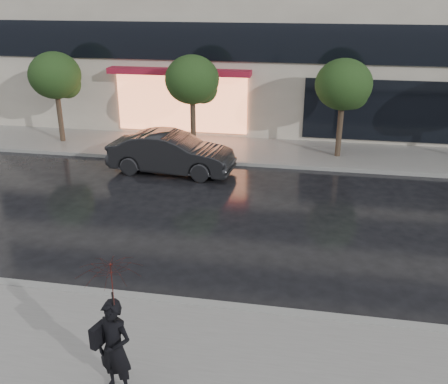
# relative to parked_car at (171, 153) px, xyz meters

# --- Properties ---
(ground) EXTENTS (120.00, 120.00, 0.00)m
(ground) POSITION_rel_parked_car_xyz_m (3.16, -7.19, -0.76)
(ground) COLOR black
(ground) RESTS_ON ground
(sidewalk_near) EXTENTS (60.00, 4.50, 0.12)m
(sidewalk_near) POSITION_rel_parked_car_xyz_m (3.16, -10.44, -0.70)
(sidewalk_near) COLOR slate
(sidewalk_near) RESTS_ON ground
(sidewalk_far) EXTENTS (60.00, 3.50, 0.12)m
(sidewalk_far) POSITION_rel_parked_car_xyz_m (3.16, 3.06, -0.70)
(sidewalk_far) COLOR slate
(sidewalk_far) RESTS_ON ground
(curb_near) EXTENTS (60.00, 0.25, 0.14)m
(curb_near) POSITION_rel_parked_car_xyz_m (3.16, -8.19, -0.69)
(curb_near) COLOR gray
(curb_near) RESTS_ON ground
(curb_far) EXTENTS (60.00, 0.25, 0.14)m
(curb_far) POSITION_rel_parked_car_xyz_m (3.16, 1.31, -0.69)
(curb_far) COLOR gray
(curb_far) RESTS_ON ground
(tree_far_west) EXTENTS (2.20, 2.20, 3.99)m
(tree_far_west) POSITION_rel_parked_car_xyz_m (-5.78, 2.84, 2.16)
(tree_far_west) COLOR #33261C
(tree_far_west) RESTS_ON ground
(tree_mid_west) EXTENTS (2.20, 2.20, 3.99)m
(tree_mid_west) POSITION_rel_parked_car_xyz_m (0.22, 2.84, 2.16)
(tree_mid_west) COLOR #33261C
(tree_mid_west) RESTS_ON ground
(tree_mid_east) EXTENTS (2.20, 2.20, 3.99)m
(tree_mid_east) POSITION_rel_parked_car_xyz_m (6.22, 2.84, 2.16)
(tree_mid_east) COLOR #33261C
(tree_mid_east) RESTS_ON ground
(parked_car) EXTENTS (4.74, 1.95, 1.53)m
(parked_car) POSITION_rel_parked_car_xyz_m (0.00, 0.00, 0.00)
(parked_car) COLOR black
(parked_car) RESTS_ON ground
(pedestrian_with_umbrella) EXTENTS (1.26, 1.27, 2.51)m
(pedestrian_with_umbrella) POSITION_rel_parked_car_xyz_m (2.21, -10.92, 1.01)
(pedestrian_with_umbrella) COLOR black
(pedestrian_with_umbrella) RESTS_ON sidewalk_near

